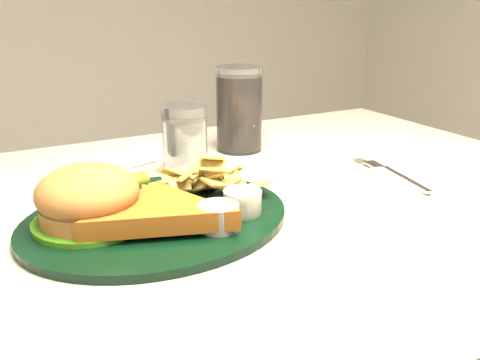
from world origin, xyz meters
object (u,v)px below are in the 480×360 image
Objects in this scene: dinner_plate at (156,194)px; cola_glass at (239,109)px; water_glass at (185,140)px; fork_napkin at (402,177)px.

cola_glass is (0.25, 0.24, 0.04)m from dinner_plate.
water_glass reaches higher than dinner_plate.
water_glass is at bearing 156.81° from fork_napkin.
cola_glass is at bearing 29.77° from water_glass.
dinner_plate is 0.39m from fork_napkin.
water_glass is (0.11, 0.16, 0.02)m from dinner_plate.
dinner_plate is at bearing -135.47° from cola_glass.
water_glass is at bearing -150.23° from cola_glass.
cola_glass is at bearing 128.59° from fork_napkin.
water_glass is 0.16m from cola_glass.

